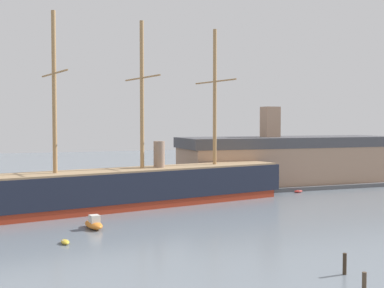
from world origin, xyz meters
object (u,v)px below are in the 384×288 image
object	(u,v)px
tall_ship	(142,186)
dockside_warehouse_right	(288,162)
mooring_piling_right_pair	(364,281)
motorboat_distant_centre	(139,189)
motorboat_alongside_bow	(94,224)
dinghy_far_right	(298,191)
dinghy_mid_left	(65,242)
mooring_piling_left_pair	(345,264)

from	to	relation	value
tall_ship	dockside_warehouse_right	xyz separation A→B (m)	(35.43, 13.66, 2.01)
tall_ship	mooring_piling_right_pair	xyz separation A→B (m)	(7.10, -45.89, -2.55)
tall_ship	motorboat_distant_centre	world-z (taller)	tall_ship
tall_ship	dockside_warehouse_right	world-z (taller)	tall_ship
tall_ship	motorboat_alongside_bow	distance (m)	18.05
mooring_piling_right_pair	dockside_warehouse_right	world-z (taller)	dockside_warehouse_right
motorboat_alongside_bow	mooring_piling_right_pair	distance (m)	35.74
tall_ship	dinghy_far_right	bearing A→B (deg)	8.11
dinghy_mid_left	dinghy_far_right	size ratio (longest dim) A/B	0.95
dinghy_far_right	dinghy_mid_left	bearing A→B (deg)	-150.86
dinghy_mid_left	mooring_piling_right_pair	distance (m)	32.57
motorboat_alongside_bow	dinghy_far_right	bearing A→B (deg)	24.30
tall_ship	motorboat_distant_centre	distance (m)	17.07
mooring_piling_right_pair	tall_ship	bearing A→B (deg)	98.80
dinghy_mid_left	mooring_piling_right_pair	size ratio (longest dim) A/B	1.39
motorboat_alongside_bow	mooring_piling_right_pair	world-z (taller)	motorboat_alongside_bow
motorboat_alongside_bow	dockside_warehouse_right	world-z (taller)	dockside_warehouse_right
dinghy_far_right	motorboat_alongside_bow	bearing A→B (deg)	-155.70
dinghy_mid_left	dinghy_far_right	distance (m)	53.80
tall_ship	dockside_warehouse_right	bearing A→B (deg)	21.08
dinghy_mid_left	motorboat_alongside_bow	distance (m)	8.18
tall_ship	mooring_piling_right_pair	size ratio (longest dim) A/B	42.22
mooring_piling_left_pair	tall_ship	bearing A→B (deg)	101.01
motorboat_alongside_bow	dinghy_far_right	xyz separation A→B (m)	(42.66, 19.26, -0.40)
motorboat_alongside_bow	motorboat_distant_centre	distance (m)	34.03
dinghy_mid_left	motorboat_distant_centre	size ratio (longest dim) A/B	0.54
dinghy_mid_left	mooring_piling_right_pair	xyz separation A→B (m)	(21.66, -24.32, 0.50)
mooring_piling_right_pair	dockside_warehouse_right	size ratio (longest dim) A/B	0.03
motorboat_alongside_bow	dinghy_mid_left	bearing A→B (deg)	-121.99
mooring_piling_left_pair	mooring_piling_right_pair	distance (m)	4.12
motorboat_distant_centre	mooring_piling_left_pair	size ratio (longest dim) A/B	1.92
mooring_piling_left_pair	dockside_warehouse_right	bearing A→B (deg)	63.85
tall_ship	mooring_piling_left_pair	bearing A→B (deg)	-78.99
mooring_piling_left_pair	mooring_piling_right_pair	world-z (taller)	mooring_piling_left_pair
motorboat_distant_centre	mooring_piling_left_pair	distance (m)	58.56
mooring_piling_left_pair	motorboat_alongside_bow	bearing A→B (deg)	123.98
motorboat_alongside_bow	motorboat_distant_centre	world-z (taller)	motorboat_alongside_bow
dinghy_far_right	mooring_piling_left_pair	distance (m)	52.49
motorboat_alongside_bow	dockside_warehouse_right	distance (m)	53.92
dockside_warehouse_right	mooring_piling_left_pair	bearing A→B (deg)	-116.15
motorboat_alongside_bow	motorboat_distant_centre	xyz separation A→B (m)	(13.81, 31.10, -0.10)
motorboat_alongside_bow	dinghy_far_right	distance (m)	46.81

